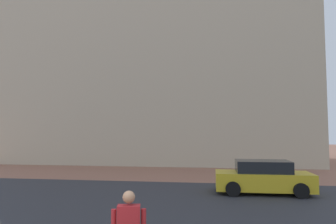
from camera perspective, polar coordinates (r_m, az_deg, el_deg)
ground_plane at (r=14.46m, az=-0.68°, el=-14.86°), size 120.00×120.00×0.00m
street_asphalt_strip at (r=12.84m, az=-1.86°, el=-16.25°), size 120.00×8.92×0.00m
landmark_building at (r=32.61m, az=-1.07°, el=9.42°), size 27.86×15.25×38.10m
car_yellow at (r=14.65m, az=17.49°, el=-11.74°), size 4.23×1.93×1.48m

